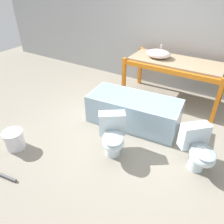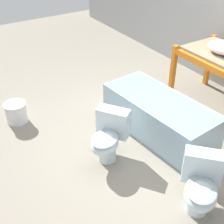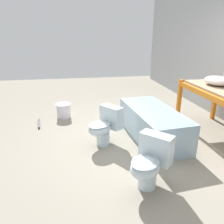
{
  "view_description": "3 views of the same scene",
  "coord_description": "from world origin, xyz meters",
  "px_view_note": "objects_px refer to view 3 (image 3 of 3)",
  "views": [
    {
      "loc": [
        1.27,
        -2.8,
        2.42
      ],
      "look_at": [
        -0.15,
        -0.48,
        0.64
      ],
      "focal_mm": 35.0,
      "sensor_mm": 36.0,
      "label": 1
    },
    {
      "loc": [
        2.49,
        -2.18,
        2.7
      ],
      "look_at": [
        -0.14,
        -0.52,
        0.61
      ],
      "focal_mm": 50.0,
      "sensor_mm": 36.0,
      "label": 2
    },
    {
      "loc": [
        3.25,
        -1.08,
        1.77
      ],
      "look_at": [
        -0.2,
        -0.47,
        0.51
      ],
      "focal_mm": 35.0,
      "sensor_mm": 36.0,
      "label": 3
    }
  ],
  "objects_px": {
    "toilet_near": "(150,162)",
    "bucket_white": "(64,110)",
    "sink_basin": "(217,81)",
    "toilet_far": "(105,125)",
    "bathtub_main": "(153,122)"
  },
  "relations": [
    {
      "from": "sink_basin",
      "to": "bathtub_main",
      "type": "relative_size",
      "value": 0.3
    },
    {
      "from": "bathtub_main",
      "to": "bucket_white",
      "type": "height_order",
      "value": "bathtub_main"
    },
    {
      "from": "toilet_far",
      "to": "sink_basin",
      "type": "bearing_deg",
      "value": 59.19
    },
    {
      "from": "toilet_far",
      "to": "bucket_white",
      "type": "xyz_separation_m",
      "value": [
        -1.39,
        -0.73,
        -0.17
      ]
    },
    {
      "from": "toilet_far",
      "to": "bucket_white",
      "type": "bearing_deg",
      "value": 172.4
    },
    {
      "from": "sink_basin",
      "to": "toilet_far",
      "type": "height_order",
      "value": "sink_basin"
    },
    {
      "from": "toilet_far",
      "to": "bucket_white",
      "type": "height_order",
      "value": "toilet_far"
    },
    {
      "from": "bathtub_main",
      "to": "bucket_white",
      "type": "relative_size",
      "value": 5.26
    },
    {
      "from": "bathtub_main",
      "to": "toilet_near",
      "type": "bearing_deg",
      "value": -26.67
    },
    {
      "from": "sink_basin",
      "to": "toilet_near",
      "type": "bearing_deg",
      "value": -51.77
    },
    {
      "from": "toilet_near",
      "to": "bucket_white",
      "type": "bearing_deg",
      "value": 159.78
    },
    {
      "from": "bucket_white",
      "to": "toilet_near",
      "type": "bearing_deg",
      "value": 23.23
    },
    {
      "from": "sink_basin",
      "to": "bucket_white",
      "type": "height_order",
      "value": "sink_basin"
    },
    {
      "from": "bathtub_main",
      "to": "bucket_white",
      "type": "bearing_deg",
      "value": -134.53
    },
    {
      "from": "bucket_white",
      "to": "bathtub_main",
      "type": "bearing_deg",
      "value": 50.59
    }
  ]
}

